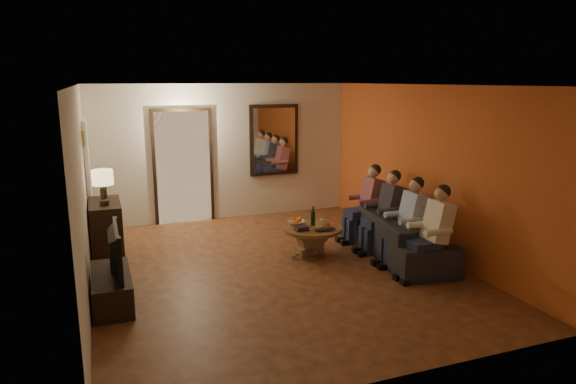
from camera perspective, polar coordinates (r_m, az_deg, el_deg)
name	(u,v)px	position (r m, az deg, el deg)	size (l,w,h in m)	color
floor	(276,269)	(7.49, -1.36, -8.51)	(5.00, 6.00, 0.01)	#462712
ceiling	(275,85)	(7.00, -1.47, 11.80)	(5.00, 6.00, 0.01)	white
back_wall	(224,152)	(9.98, -7.09, 4.40)	(5.00, 0.02, 2.60)	beige
front_wall	(390,244)	(4.49, 11.30, -5.65)	(5.00, 0.02, 2.60)	beige
left_wall	(83,194)	(6.76, -21.87, -0.23)	(0.02, 6.00, 2.60)	beige
right_wall	(427,170)	(8.28, 15.18, 2.42)	(0.02, 6.00, 2.60)	beige
orange_accent	(426,170)	(8.27, 15.12, 2.42)	(0.01, 6.00, 2.60)	#C15821
kitchen_doorway	(183,168)	(9.84, -11.56, 2.66)	(1.00, 0.06, 2.10)	#FFE0A5
door_trim	(183,168)	(9.83, -11.55, 2.65)	(1.12, 0.04, 2.22)	black
fridge_glimpse	(197,175)	(9.92, -10.10, 1.91)	(0.45, 0.03, 1.70)	silver
mirror_frame	(274,140)	(10.19, -1.56, 5.79)	(1.00, 0.05, 1.40)	black
mirror_glass	(275,140)	(10.16, -1.51, 5.77)	(0.86, 0.02, 1.26)	white
white_door	(89,182)	(9.07, -21.25, 1.04)	(0.06, 0.85, 2.04)	white
framed_art	(83,138)	(7.96, -21.82, 5.58)	(0.03, 0.28, 0.24)	#B28C33
art_canvas	(84,138)	(7.96, -21.72, 5.59)	(0.01, 0.22, 0.18)	brown
dresser	(107,230)	(8.30, -19.52, -3.99)	(0.45, 0.98, 0.87)	black
table_lamp	(103,187)	(7.92, -19.84, 0.48)	(0.30, 0.30, 0.54)	beige
flower_vase	(103,185)	(8.36, -19.87, 0.72)	(0.14, 0.14, 0.44)	#B61323
tv_stand	(112,289)	(6.68, -18.98, -10.12)	(0.45, 1.15, 0.38)	black
tv	(109,251)	(6.52, -19.27, -6.20)	(0.13, 1.01, 0.58)	black
sofa	(402,236)	(8.07, 12.54, -4.81)	(0.87, 2.23, 0.65)	black
person_a	(433,236)	(7.23, 15.85, -4.74)	(0.60, 0.40, 1.20)	tan
person_b	(408,225)	(7.70, 13.22, -3.55)	(0.60, 0.40, 1.20)	tan
person_c	(387,215)	(8.19, 10.91, -2.49)	(0.60, 0.40, 1.20)	tan
person_d	(368,206)	(8.69, 8.86, -1.55)	(0.60, 0.40, 1.20)	tan
dog	(312,238)	(7.97, 2.67, -5.09)	(0.56, 0.24, 0.56)	#A5754C
coffee_table	(312,241)	(7.98, 2.72, -5.48)	(0.92, 0.92, 0.45)	brown
bowl	(296,223)	(8.03, 0.94, -3.43)	(0.26, 0.26, 0.06)	white
oranges	(296,219)	(8.01, 0.94, -2.96)	(0.20, 0.20, 0.08)	#F25C14
wine_bottle	(313,216)	(7.98, 2.80, -2.64)	(0.07, 0.07, 0.31)	black
wine_glass	(322,222)	(8.01, 3.79, -3.36)	(0.06, 0.06, 0.10)	silver
book_stack	(302,228)	(7.73, 1.53, -4.04)	(0.20, 0.15, 0.07)	black
laptop	(326,231)	(7.70, 4.25, -4.31)	(0.33, 0.21, 0.03)	black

